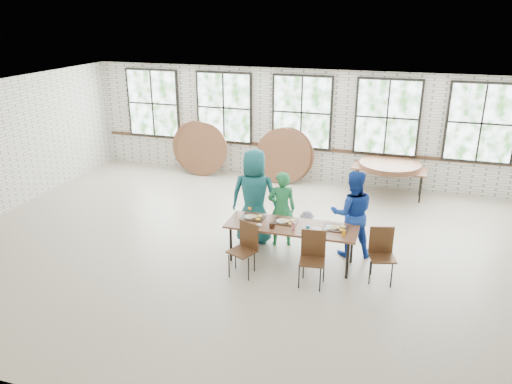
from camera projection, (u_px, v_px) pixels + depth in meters
The scene contains 13 objects.
room at pixel (302, 114), 13.20m from camera, with size 12.00×12.00×12.00m.
dining_table at pixel (292, 228), 9.12m from camera, with size 2.41×0.83×0.74m.
chair_near_left at pixel (245, 244), 8.79m from camera, with size 0.55×0.54×0.95m.
chair_near_right at pixel (313, 253), 8.47m from camera, with size 0.47×0.46×0.95m.
chair_spare at pixel (382, 250), 8.59m from camera, with size 0.52×0.51×0.95m.
adult_teal at pixel (254, 197), 9.87m from camera, with size 0.94×0.61×1.93m, color #1C5E6B.
adult_green at pixel (282, 209), 9.78m from camera, with size 0.56×0.37×1.53m, color #207941.
toddler at pixel (306, 230), 9.76m from camera, with size 0.51×0.29×0.78m, color #171748.
adult_blue at pixel (352, 214), 9.37m from camera, with size 0.82×0.64×1.69m, color #173BA1.
storage_table at pixel (389, 170), 12.40m from camera, with size 1.86×0.90×0.74m.
tabletop_clutter at pixel (297, 225), 9.04m from camera, with size 2.01×0.58×0.11m.
round_tops_stacked at pixel (390, 165), 12.36m from camera, with size 1.50×1.50×0.13m.
round_tops_leaning at pixel (241, 152), 13.75m from camera, with size 4.13×0.42×1.50m.
Camera 1 is at (2.78, -8.42, 4.47)m, focal length 35.00 mm.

